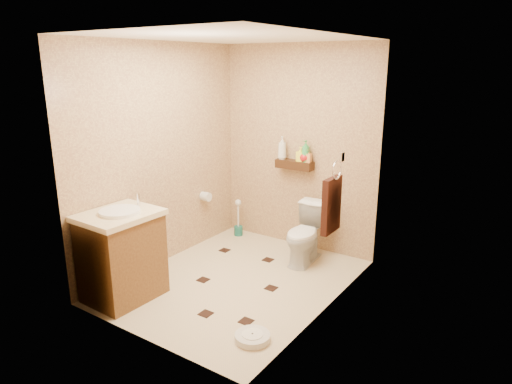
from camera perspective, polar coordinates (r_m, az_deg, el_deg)
The scene contains 19 objects.
ground at distance 4.81m, azimuth -2.44°, elevation -11.06°, with size 2.50×2.50×0.00m, color #C9AE93.
wall_back at distance 5.44m, azimuth 5.29°, elevation 5.42°, with size 2.00×0.04×2.40m, color tan.
wall_front at distance 3.51m, azimuth -14.87°, elevation -0.84°, with size 2.00×0.04×2.40m, color tan.
wall_left at distance 5.05m, azimuth -11.80°, elevation 4.36°, with size 0.04×2.50×2.40m, color tan.
wall_right at distance 3.90m, azimuth 9.24°, elevation 1.15°, with size 0.04×2.50×2.40m, color tan.
ceiling at distance 4.30m, azimuth -2.84°, elevation 18.80°, with size 2.00×2.50×0.02m, color white.
wall_shelf at distance 5.40m, azimuth 4.83°, elevation 3.42°, with size 0.46×0.14×0.10m, color #3A1F10.
floor_accents at distance 4.78m, azimuth -2.40°, elevation -11.23°, with size 1.23×1.41×0.01m.
toilet at distance 5.15m, azimuth 6.24°, elevation -5.24°, with size 0.37×0.65×0.66m, color white.
vanity at distance 4.51m, azimuth -16.40°, elevation -7.48°, with size 0.59×0.71×0.99m.
bathroom_scale at distance 3.89m, azimuth -0.45°, elevation -17.67°, with size 0.37×0.37×0.06m.
toilet_brush at distance 5.95m, azimuth -2.22°, elevation -3.86°, with size 0.11×0.11×0.49m.
towel_ring at distance 4.23m, azimuth 9.47°, elevation -1.32°, with size 0.12×0.30×0.76m.
toilet_paper at distance 5.61m, azimuth -6.30°, elevation -0.56°, with size 0.12×0.11×0.12m.
bottle_a at distance 5.45m, azimuth 3.30°, elevation 5.55°, with size 0.10×0.10×0.27m, color silver.
bottle_b at distance 5.34m, azimuth 5.56°, elevation 4.74°, with size 0.08×0.08×0.17m, color #FFF735.
bottle_c at distance 5.31m, azimuth 6.12°, elevation 4.58°, with size 0.12×0.12×0.15m, color red.
bottle_d at distance 5.30m, azimuth 6.22°, elevation 5.10°, with size 0.10×0.10×0.25m, color green.
bottle_e at distance 5.29m, azimuth 6.53°, elevation 4.51°, with size 0.07×0.07×0.15m, color #E99A4D.
Camera 1 is at (2.57, -3.44, 2.18)m, focal length 32.00 mm.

